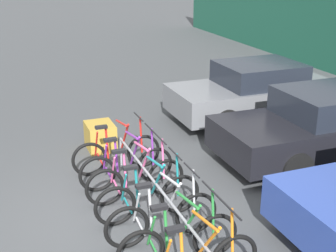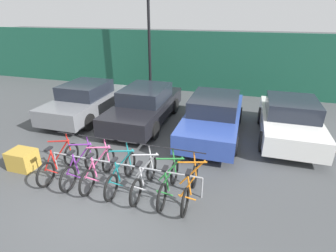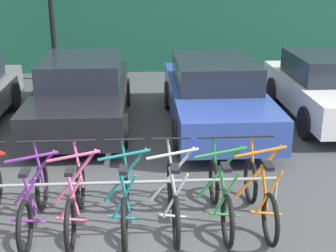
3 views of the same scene
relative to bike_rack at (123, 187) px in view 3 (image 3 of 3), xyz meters
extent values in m
plane|color=#424447|center=(-0.23, -0.68, -0.49)|extent=(120.00, 120.00, 0.00)
cube|color=#19513D|center=(-0.23, 8.82, 1.08)|extent=(36.00, 0.16, 3.15)
cylinder|color=gray|center=(0.00, 0.00, 0.06)|extent=(4.08, 0.04, 0.04)
cylinder|color=gray|center=(2.04, 0.00, -0.22)|extent=(0.04, 0.04, 0.55)
torus|color=black|center=(-1.14, -0.68, -0.16)|extent=(0.06, 0.66, 0.66)
torus|color=black|center=(-1.14, 0.37, -0.16)|extent=(0.06, 0.66, 0.66)
cylinder|color=#752D99|center=(-1.14, 0.01, 0.16)|extent=(0.60, 0.04, 0.76)
cylinder|color=#752D99|center=(-1.14, -0.05, 0.47)|extent=(0.68, 0.04, 0.16)
cylinder|color=#752D99|center=(-1.14, -0.33, 0.10)|extent=(0.14, 0.04, 0.63)
cylinder|color=#752D99|center=(-1.14, -0.53, 0.12)|extent=(0.32, 0.03, 0.58)
cylinder|color=#752D99|center=(-1.14, -0.48, -0.19)|extent=(0.40, 0.03, 0.08)
cylinder|color=#752D99|center=(-1.14, 0.33, 0.18)|extent=(0.12, 0.04, 0.69)
cylinder|color=black|center=(-1.14, 0.29, 0.55)|extent=(0.52, 0.03, 0.03)
cube|color=black|center=(-1.14, -0.42, 0.44)|extent=(0.10, 0.22, 0.05)
torus|color=black|center=(-0.61, -0.68, -0.16)|extent=(0.06, 0.66, 0.66)
torus|color=black|center=(-0.61, 0.37, -0.16)|extent=(0.06, 0.66, 0.66)
cylinder|color=#E55993|center=(-0.61, 0.01, 0.16)|extent=(0.60, 0.04, 0.76)
cylinder|color=#E55993|center=(-0.61, -0.05, 0.47)|extent=(0.68, 0.04, 0.16)
cylinder|color=#E55993|center=(-0.61, -0.33, 0.10)|extent=(0.14, 0.04, 0.63)
cylinder|color=#E55993|center=(-0.61, -0.53, 0.12)|extent=(0.32, 0.03, 0.58)
cylinder|color=#E55993|center=(-0.61, -0.48, -0.19)|extent=(0.40, 0.03, 0.08)
cylinder|color=#E55993|center=(-0.61, 0.33, 0.18)|extent=(0.12, 0.04, 0.69)
cylinder|color=black|center=(-0.61, 0.29, 0.55)|extent=(0.52, 0.03, 0.03)
cube|color=black|center=(-0.61, -0.42, 0.44)|extent=(0.10, 0.22, 0.05)
torus|color=black|center=(0.03, -0.68, -0.16)|extent=(0.06, 0.66, 0.66)
torus|color=black|center=(0.03, 0.37, -0.16)|extent=(0.06, 0.66, 0.66)
cylinder|color=#197A7F|center=(0.03, 0.01, 0.16)|extent=(0.60, 0.04, 0.76)
cylinder|color=#197A7F|center=(0.03, -0.05, 0.47)|extent=(0.68, 0.04, 0.16)
cylinder|color=#197A7F|center=(0.03, -0.33, 0.10)|extent=(0.14, 0.04, 0.63)
cylinder|color=#197A7F|center=(0.03, -0.53, 0.12)|extent=(0.32, 0.03, 0.58)
cylinder|color=#197A7F|center=(0.03, -0.48, -0.19)|extent=(0.40, 0.03, 0.08)
cylinder|color=#197A7F|center=(0.03, 0.33, 0.18)|extent=(0.12, 0.04, 0.69)
cylinder|color=black|center=(0.03, 0.29, 0.55)|extent=(0.52, 0.03, 0.03)
cube|color=black|center=(0.03, -0.42, 0.44)|extent=(0.10, 0.22, 0.05)
torus|color=black|center=(0.65, -0.68, -0.16)|extent=(0.06, 0.66, 0.66)
torus|color=black|center=(0.65, 0.37, -0.16)|extent=(0.06, 0.66, 0.66)
cylinder|color=#B7B7BC|center=(0.65, 0.01, 0.16)|extent=(0.60, 0.04, 0.76)
cylinder|color=#B7B7BC|center=(0.65, -0.05, 0.47)|extent=(0.68, 0.04, 0.16)
cylinder|color=#B7B7BC|center=(0.65, -0.33, 0.10)|extent=(0.14, 0.04, 0.63)
cylinder|color=#B7B7BC|center=(0.65, -0.53, 0.12)|extent=(0.32, 0.03, 0.58)
cylinder|color=#B7B7BC|center=(0.65, -0.48, -0.19)|extent=(0.40, 0.03, 0.08)
cylinder|color=#B7B7BC|center=(0.65, 0.33, 0.18)|extent=(0.12, 0.04, 0.69)
cylinder|color=black|center=(0.65, 0.29, 0.55)|extent=(0.52, 0.03, 0.03)
cube|color=black|center=(0.65, -0.42, 0.44)|extent=(0.10, 0.22, 0.05)
torus|color=black|center=(1.27, -0.68, -0.16)|extent=(0.06, 0.66, 0.66)
torus|color=black|center=(1.27, 0.37, -0.16)|extent=(0.06, 0.66, 0.66)
cylinder|color=#288438|center=(1.27, 0.01, 0.16)|extent=(0.60, 0.04, 0.76)
cylinder|color=#288438|center=(1.27, -0.05, 0.47)|extent=(0.68, 0.04, 0.16)
cylinder|color=#288438|center=(1.27, -0.33, 0.10)|extent=(0.14, 0.04, 0.63)
cylinder|color=#288438|center=(1.27, -0.53, 0.12)|extent=(0.32, 0.03, 0.58)
cylinder|color=#288438|center=(1.27, -0.48, -0.19)|extent=(0.40, 0.03, 0.08)
cylinder|color=#288438|center=(1.27, 0.33, 0.18)|extent=(0.12, 0.04, 0.69)
cylinder|color=black|center=(1.27, 0.29, 0.55)|extent=(0.52, 0.03, 0.03)
cube|color=black|center=(1.27, -0.42, 0.44)|extent=(0.10, 0.22, 0.05)
torus|color=black|center=(1.79, -0.68, -0.16)|extent=(0.06, 0.66, 0.66)
torus|color=black|center=(1.79, 0.37, -0.16)|extent=(0.06, 0.66, 0.66)
cylinder|color=orange|center=(1.79, 0.01, 0.16)|extent=(0.60, 0.04, 0.76)
cylinder|color=orange|center=(1.79, -0.05, 0.47)|extent=(0.68, 0.04, 0.16)
cylinder|color=orange|center=(1.79, -0.33, 0.10)|extent=(0.14, 0.04, 0.63)
cylinder|color=orange|center=(1.79, -0.53, 0.12)|extent=(0.32, 0.03, 0.58)
cylinder|color=orange|center=(1.79, -0.48, -0.19)|extent=(0.40, 0.03, 0.08)
cylinder|color=orange|center=(1.79, 0.33, 0.18)|extent=(0.12, 0.04, 0.69)
cylinder|color=black|center=(1.79, 0.29, 0.55)|extent=(0.52, 0.03, 0.03)
cube|color=black|center=(1.79, -0.42, 0.44)|extent=(0.10, 0.22, 0.05)
cylinder|color=black|center=(-2.68, 5.05, -0.17)|extent=(0.20, 0.64, 0.64)
cube|color=black|center=(-0.95, 3.97, 0.07)|extent=(1.80, 4.56, 0.62)
cube|color=#1E232D|center=(-0.95, 4.09, 0.64)|extent=(1.58, 2.10, 0.52)
cylinder|color=black|center=(-1.80, 5.29, -0.17)|extent=(0.20, 0.64, 0.64)
cylinder|color=black|center=(-0.09, 5.29, -0.17)|extent=(0.20, 0.64, 0.64)
cylinder|color=black|center=(-1.80, 2.65, -0.17)|extent=(0.20, 0.64, 0.64)
cylinder|color=black|center=(-0.09, 2.65, -0.17)|extent=(0.20, 0.64, 0.64)
cube|color=#2D479E|center=(1.78, 3.62, 0.07)|extent=(1.80, 4.60, 0.62)
cube|color=#1E232D|center=(1.78, 3.73, 0.64)|extent=(1.58, 2.12, 0.52)
cylinder|color=black|center=(0.93, 4.95, -0.17)|extent=(0.20, 0.64, 0.64)
cylinder|color=black|center=(2.64, 4.95, -0.17)|extent=(0.20, 0.64, 0.64)
cylinder|color=black|center=(0.93, 2.28, -0.17)|extent=(0.20, 0.64, 0.64)
cylinder|color=black|center=(2.64, 2.28, -0.17)|extent=(0.20, 0.64, 0.64)
cube|color=silver|center=(4.32, 4.00, 0.07)|extent=(1.80, 4.03, 0.62)
cube|color=#1E232D|center=(4.32, 4.10, 0.64)|extent=(1.58, 1.85, 0.52)
cylinder|color=black|center=(3.47, 5.16, -0.17)|extent=(0.20, 0.64, 0.64)
cylinder|color=black|center=(3.47, 2.83, -0.17)|extent=(0.20, 0.64, 0.64)
camera|label=1|loc=(6.05, -2.15, 3.40)|focal=50.00mm
camera|label=2|loc=(2.74, -5.06, 3.61)|focal=28.00mm
camera|label=3|loc=(0.25, -5.54, 2.81)|focal=50.00mm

